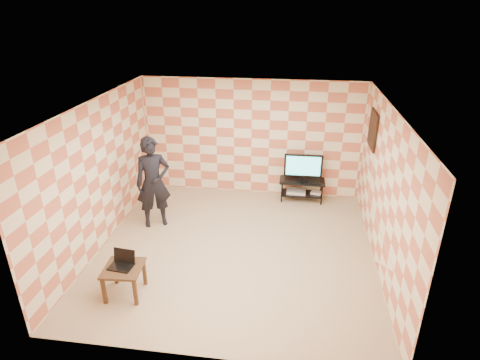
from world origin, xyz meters
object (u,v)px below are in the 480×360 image
(side_table, at_px, (124,272))
(person, at_px, (153,183))
(tv_stand, at_px, (302,185))
(tv, at_px, (303,166))

(side_table, height_order, person, person)
(tv_stand, bearing_deg, side_table, -126.75)
(tv_stand, relative_size, tv, 1.19)
(tv_stand, xyz_separation_m, person, (-2.96, -1.51, 0.57))
(tv, xyz_separation_m, side_table, (-2.74, -3.66, -0.43))
(tv, bearing_deg, person, -153.03)
(tv, bearing_deg, side_table, -126.77)
(tv, bearing_deg, tv_stand, 89.00)
(side_table, bearing_deg, person, 95.93)
(person, bearing_deg, tv, 1.09)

